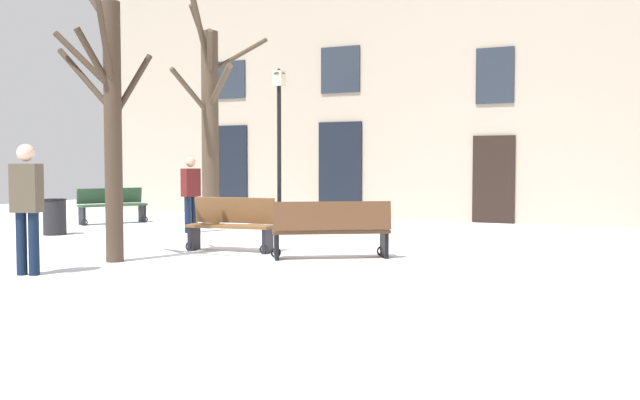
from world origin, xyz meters
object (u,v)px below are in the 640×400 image
at_px(tree_center, 110,118).
at_px(bench_back_to_back_right, 331,229).
at_px(streetlamp, 279,130).
at_px(bench_near_center_tree, 232,224).
at_px(litter_bin, 55,217).
at_px(tree_left_of_center, 210,119).
at_px(bench_facing_shops, 112,205).
at_px(person_by_shop_door, 27,202).
at_px(person_crossing_plaza, 191,191).

bearing_deg(tree_center, bench_back_to_back_right, 30.70).
xyz_separation_m(streetlamp, bench_near_center_tree, (1.60, -4.68, -1.86)).
bearing_deg(litter_bin, streetlamp, 50.15).
xyz_separation_m(tree_left_of_center, bench_facing_shops, (-2.95, -0.01, -2.08)).
height_order(bench_back_to_back_right, bench_facing_shops, bench_back_to_back_right).
height_order(tree_center, bench_facing_shops, tree_center).
bearing_deg(bench_facing_shops, streetlamp, -44.32).
relative_size(tree_left_of_center, streetlamp, 1.34).
bearing_deg(tree_left_of_center, streetlamp, 47.39).
bearing_deg(person_by_shop_door, bench_back_to_back_right, 30.05).
xyz_separation_m(tree_center, litter_bin, (-3.91, 2.63, -1.81)).
bearing_deg(person_by_shop_door, bench_facing_shops, 107.71).
height_order(tree_left_of_center, person_by_shop_door, tree_left_of_center).
xyz_separation_m(bench_back_to_back_right, bench_facing_shops, (-7.63, 3.57, 0.00)).
distance_m(tree_center, tree_left_of_center, 5.61).
height_order(streetlamp, person_by_shop_door, streetlamp).
relative_size(tree_left_of_center, bench_back_to_back_right, 2.76).
relative_size(person_crossing_plaza, person_by_shop_door, 0.93).
height_order(tree_center, tree_left_of_center, tree_left_of_center).
distance_m(streetlamp, bench_back_to_back_right, 6.26).
xyz_separation_m(litter_bin, bench_facing_shops, (-0.82, 2.67, 0.08)).
bearing_deg(person_crossing_plaza, bench_near_center_tree, -116.59).
height_order(streetlamp, bench_back_to_back_right, streetlamp).
height_order(streetlamp, person_crossing_plaza, streetlamp).
bearing_deg(bench_facing_shops, bench_back_to_back_right, -86.36).
height_order(litter_bin, bench_near_center_tree, bench_near_center_tree).
relative_size(litter_bin, bench_facing_shops, 0.45).
xyz_separation_m(tree_left_of_center, person_crossing_plaza, (0.21, -1.07, -1.64)).
distance_m(bench_back_to_back_right, person_by_shop_door, 4.46).
bearing_deg(person_crossing_plaza, bench_back_to_back_right, -102.84).
distance_m(bench_back_to_back_right, bench_near_center_tree, 1.95).
bearing_deg(bench_near_center_tree, streetlamp, 101.71).
height_order(tree_left_of_center, bench_back_to_back_right, tree_left_of_center).
distance_m(bench_facing_shops, person_by_shop_door, 8.20).
xyz_separation_m(tree_left_of_center, bench_back_to_back_right, (4.68, -3.58, -2.08)).
height_order(person_crossing_plaza, person_by_shop_door, person_by_shop_door).
bearing_deg(bench_back_to_back_right, tree_left_of_center, -69.48).
bearing_deg(tree_left_of_center, bench_near_center_tree, -51.43).
bearing_deg(bench_facing_shops, tree_left_of_center, -61.14).
bearing_deg(person_by_shop_door, litter_bin, 116.11).
distance_m(bench_back_to_back_right, bench_facing_shops, 8.43).
bearing_deg(person_crossing_plaza, litter_bin, 140.93).
distance_m(tree_center, person_by_shop_door, 1.91).
relative_size(tree_left_of_center, person_by_shop_door, 2.87).
bearing_deg(bench_facing_shops, tree_center, -109.54).
distance_m(tree_center, person_crossing_plaza, 4.69).
relative_size(bench_facing_shops, person_crossing_plaza, 1.02).
xyz_separation_m(litter_bin, person_crossing_plaza, (2.34, 1.61, 0.52)).
relative_size(tree_center, streetlamp, 1.14).
bearing_deg(person_crossing_plaza, tree_left_of_center, 27.37).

